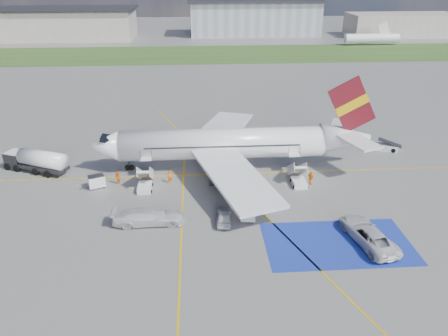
{
  "coord_description": "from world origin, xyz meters",
  "views": [
    {
      "loc": [
        -3.25,
        -38.05,
        24.2
      ],
      "look_at": [
        -0.23,
        6.34,
        3.5
      ],
      "focal_mm": 35.0,
      "sensor_mm": 36.0,
      "label": 1
    }
  ],
  "objects_px": {
    "car_silver_a": "(224,216)",
    "fuel_tanker": "(36,162)",
    "airliner": "(233,143)",
    "van_white_a": "(368,232)",
    "belt_loader": "(380,146)",
    "van_white_b": "(149,214)",
    "car_silver_b": "(248,208)",
    "gpu_cart": "(97,182)"
  },
  "relations": [
    {
      "from": "van_white_a",
      "to": "van_white_b",
      "type": "xyz_separation_m",
      "value": [
        -21.26,
        4.68,
        -0.01
      ]
    },
    {
      "from": "airliner",
      "to": "fuel_tanker",
      "type": "distance_m",
      "value": 25.44
    },
    {
      "from": "car_silver_b",
      "to": "van_white_a",
      "type": "distance_m",
      "value": 12.42
    },
    {
      "from": "airliner",
      "to": "fuel_tanker",
      "type": "xyz_separation_m",
      "value": [
        -25.34,
        0.53,
        -2.15
      ]
    },
    {
      "from": "belt_loader",
      "to": "fuel_tanker",
      "type": "bearing_deg",
      "value": -149.88
    },
    {
      "from": "gpu_cart",
      "to": "van_white_a",
      "type": "height_order",
      "value": "van_white_a"
    },
    {
      "from": "car_silver_a",
      "to": "van_white_a",
      "type": "height_order",
      "value": "van_white_a"
    },
    {
      "from": "belt_loader",
      "to": "van_white_a",
      "type": "xyz_separation_m",
      "value": [
        -10.43,
        -22.76,
        0.7
      ]
    },
    {
      "from": "van_white_b",
      "to": "belt_loader",
      "type": "bearing_deg",
      "value": -60.32
    },
    {
      "from": "gpu_cart",
      "to": "airliner",
      "type": "bearing_deg",
      "value": -7.12
    },
    {
      "from": "airliner",
      "to": "fuel_tanker",
      "type": "bearing_deg",
      "value": 178.8
    },
    {
      "from": "car_silver_a",
      "to": "van_white_b",
      "type": "bearing_deg",
      "value": 3.76
    },
    {
      "from": "airliner",
      "to": "van_white_a",
      "type": "height_order",
      "value": "airliner"
    },
    {
      "from": "fuel_tanker",
      "to": "van_white_b",
      "type": "distance_m",
      "value": 20.7
    },
    {
      "from": "airliner",
      "to": "belt_loader",
      "type": "xyz_separation_m",
      "value": [
        21.84,
        4.87,
        -2.99
      ]
    },
    {
      "from": "airliner",
      "to": "car_silver_a",
      "type": "xyz_separation_m",
      "value": [
        -2.12,
        -13.34,
        -2.73
      ]
    },
    {
      "from": "gpu_cart",
      "to": "belt_loader",
      "type": "height_order",
      "value": "belt_loader"
    },
    {
      "from": "airliner",
      "to": "van_white_b",
      "type": "bearing_deg",
      "value": -126.72
    },
    {
      "from": "gpu_cart",
      "to": "car_silver_a",
      "type": "distance_m",
      "value": 17.06
    },
    {
      "from": "van_white_a",
      "to": "van_white_b",
      "type": "distance_m",
      "value": 21.77
    },
    {
      "from": "gpu_cart",
      "to": "belt_loader",
      "type": "xyz_separation_m",
      "value": [
        38.62,
        9.49,
        -0.31
      ]
    },
    {
      "from": "airliner",
      "to": "fuel_tanker",
      "type": "height_order",
      "value": "airliner"
    },
    {
      "from": "van_white_a",
      "to": "car_silver_b",
      "type": "bearing_deg",
      "value": -39.55
    },
    {
      "from": "fuel_tanker",
      "to": "van_white_b",
      "type": "bearing_deg",
      "value": -17.6
    },
    {
      "from": "fuel_tanker",
      "to": "gpu_cart",
      "type": "relative_size",
      "value": 4.03
    },
    {
      "from": "belt_loader",
      "to": "van_white_b",
      "type": "xyz_separation_m",
      "value": [
        -31.69,
        -18.08,
        0.69
      ]
    },
    {
      "from": "fuel_tanker",
      "to": "gpu_cart",
      "type": "distance_m",
      "value": 10.0
    },
    {
      "from": "car_silver_a",
      "to": "fuel_tanker",
      "type": "bearing_deg",
      "value": -26.08
    },
    {
      "from": "belt_loader",
      "to": "car_silver_a",
      "type": "xyz_separation_m",
      "value": [
        -23.96,
        -18.22,
        0.26
      ]
    },
    {
      "from": "car_silver_a",
      "to": "van_white_b",
      "type": "relative_size",
      "value": 0.7
    },
    {
      "from": "fuel_tanker",
      "to": "van_white_a",
      "type": "xyz_separation_m",
      "value": [
        36.75,
        -18.42,
        -0.14
      ]
    },
    {
      "from": "car_silver_b",
      "to": "van_white_a",
      "type": "relative_size",
      "value": 0.74
    },
    {
      "from": "car_silver_a",
      "to": "car_silver_b",
      "type": "height_order",
      "value": "car_silver_b"
    },
    {
      "from": "gpu_cart",
      "to": "van_white_a",
      "type": "distance_m",
      "value": 31.16
    },
    {
      "from": "airliner",
      "to": "belt_loader",
      "type": "relative_size",
      "value": 6.73
    },
    {
      "from": "fuel_tanker",
      "to": "belt_loader",
      "type": "bearing_deg",
      "value": 29.23
    },
    {
      "from": "fuel_tanker",
      "to": "belt_loader",
      "type": "relative_size",
      "value": 1.61
    },
    {
      "from": "car_silver_a",
      "to": "airliner",
      "type": "bearing_deg",
      "value": -94.24
    },
    {
      "from": "belt_loader",
      "to": "van_white_b",
      "type": "relative_size",
      "value": 0.98
    },
    {
      "from": "fuel_tanker",
      "to": "belt_loader",
      "type": "height_order",
      "value": "fuel_tanker"
    },
    {
      "from": "airliner",
      "to": "fuel_tanker",
      "type": "relative_size",
      "value": 4.17
    },
    {
      "from": "gpu_cart",
      "to": "belt_loader",
      "type": "distance_m",
      "value": 39.77
    }
  ]
}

